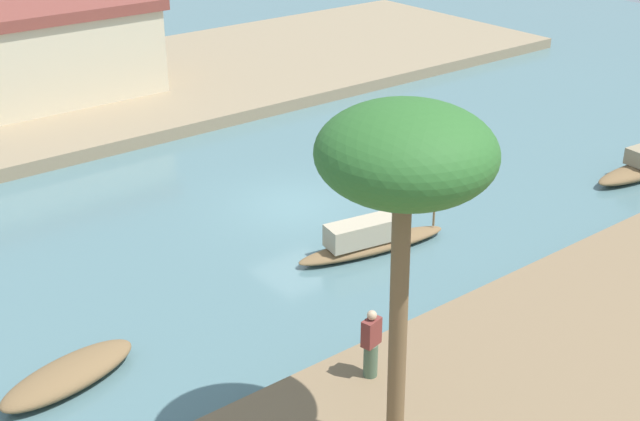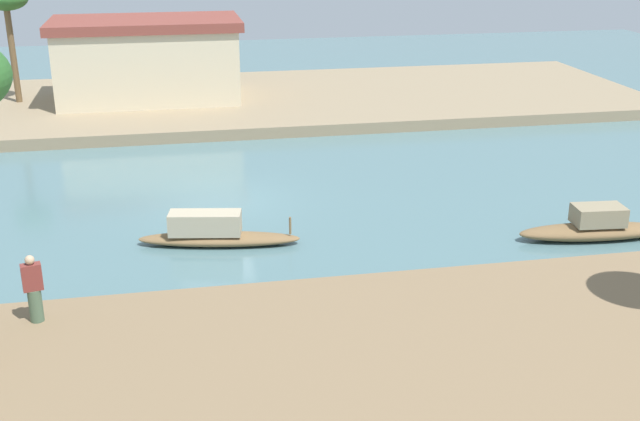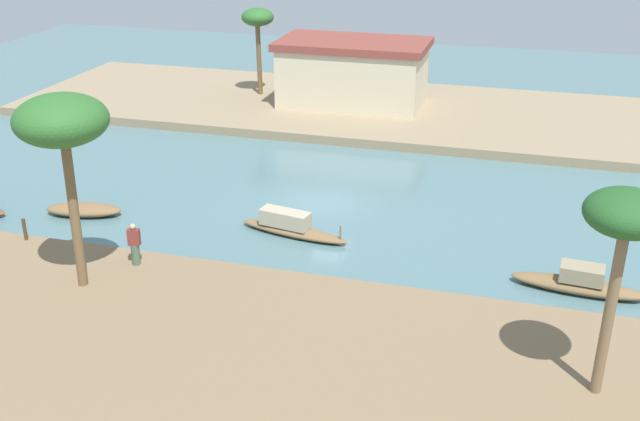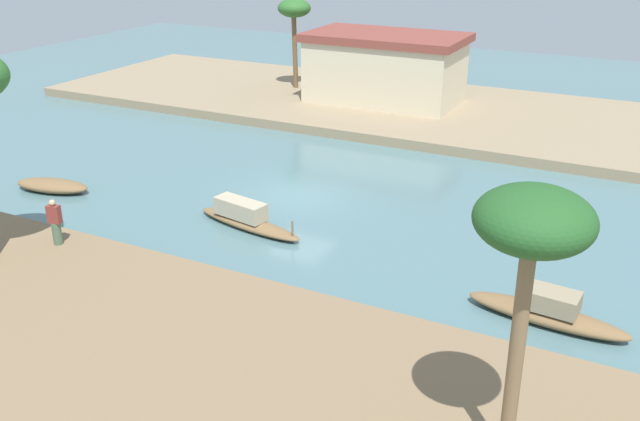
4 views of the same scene
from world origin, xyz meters
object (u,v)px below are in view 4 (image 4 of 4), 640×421
Objects in this scene: sampan_foreground at (52,186)px; riverside_building at (385,67)px; palm_tree_left_far at (533,232)px; palm_tree_right_tall at (294,12)px; sampan_open_hull at (548,312)px; sampan_upstream_small at (246,218)px; person_on_near_bank at (55,223)px.

riverside_building reaches higher than sampan_foreground.
palm_tree_left_far is 34.14m from palm_tree_right_tall.
palm_tree_left_far is (0.26, -6.80, 5.42)m from sampan_open_hull.
sampan_upstream_small is at bearing -84.33° from riverside_building.
sampan_open_hull is at bearing 92.21° from palm_tree_left_far.
palm_tree_right_tall is at bearing 123.81° from sampan_upstream_small.
palm_tree_left_far is 30.49m from riverside_building.
person_on_near_bank reaches higher than sampan_upstream_small.
person_on_near_bank is at bearing -163.25° from sampan_open_hull.
sampan_upstream_small is 18.79m from riverside_building.
riverside_building is (-1.90, 18.57, 2.15)m from sampan_upstream_small.
palm_tree_right_tall is at bearing 86.67° from person_on_near_bank.
palm_tree_left_far reaches higher than sampan_foreground.
sampan_foreground is 0.63× the size of palm_tree_right_tall.
palm_tree_left_far reaches higher than sampan_upstream_small.
person_on_near_bank is (5.01, -4.43, 1.04)m from sampan_foreground.
person_on_near_bank is at bearing -80.68° from palm_tree_right_tall.
person_on_near_bank is at bearing 167.62° from palm_tree_left_far.
riverside_building is (-13.57, 27.11, -3.25)m from palm_tree_left_far.
sampan_upstream_small reaches higher than sampan_foreground.
palm_tree_left_far is at bearing -25.96° from sampan_upstream_small.
sampan_foreground is 20.82m from sampan_open_hull.
sampan_foreground is at bearing -178.17° from sampan_open_hull.
palm_tree_right_tall is at bearing 138.42° from sampan_open_hull.
sampan_upstream_small is at bearing -66.45° from palm_tree_right_tall.
person_on_near_bank is 23.76m from riverside_building.
person_on_near_bank is at bearing -52.77° from sampan_foreground.
riverside_building is at bearing 128.22° from sampan_open_hull.
palm_tree_right_tall is (1.05, 19.70, 5.06)m from sampan_foreground.
palm_tree_right_tall is 7.03m from riverside_building.
riverside_building is (6.43, -0.54, -2.78)m from palm_tree_right_tall.
riverside_building reaches higher than sampan_open_hull.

